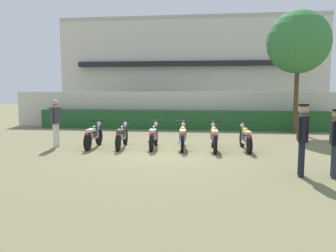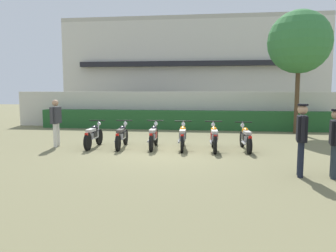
{
  "view_description": "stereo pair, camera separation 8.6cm",
  "coord_description": "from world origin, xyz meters",
  "px_view_note": "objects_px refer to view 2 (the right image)",
  "views": [
    {
      "loc": [
        1.43,
        -10.72,
        2.12
      ],
      "look_at": [
        0.0,
        0.92,
        0.78
      ],
      "focal_mm": 35.29,
      "sensor_mm": 36.0,
      "label": 1
    },
    {
      "loc": [
        1.52,
        -10.71,
        2.12
      ],
      "look_at": [
        0.0,
        0.92,
        0.78
      ],
      "focal_mm": 35.29,
      "sensor_mm": 36.0,
      "label": 2
    }
  ],
  "objects_px": {
    "parked_car": "(141,107)",
    "motorcycle_in_row_3": "(183,136)",
    "tree_near_inspector": "(299,42)",
    "motorcycle_in_row_4": "(214,137)",
    "inspector_person": "(56,119)",
    "motorcycle_in_row_2": "(154,136)",
    "motorcycle_in_row_0": "(93,135)",
    "motorcycle_in_row_5": "(246,138)",
    "officer_1": "(335,138)",
    "officer_0": "(302,133)",
    "motorcycle_in_row_1": "(122,135)"
  },
  "relations": [
    {
      "from": "motorcycle_in_row_5",
      "to": "inspector_person",
      "type": "distance_m",
      "value": 6.8
    },
    {
      "from": "motorcycle_in_row_0",
      "to": "officer_0",
      "type": "xyz_separation_m",
      "value": [
        6.33,
        -3.14,
        0.6
      ]
    },
    {
      "from": "tree_near_inspector",
      "to": "parked_car",
      "type": "bearing_deg",
      "value": 150.21
    },
    {
      "from": "parked_car",
      "to": "motorcycle_in_row_5",
      "type": "xyz_separation_m",
      "value": [
        5.72,
        -9.6,
        -0.5
      ]
    },
    {
      "from": "motorcycle_in_row_1",
      "to": "motorcycle_in_row_4",
      "type": "height_order",
      "value": "motorcycle_in_row_4"
    },
    {
      "from": "motorcycle_in_row_1",
      "to": "officer_0",
      "type": "bearing_deg",
      "value": -125.18
    },
    {
      "from": "motorcycle_in_row_3",
      "to": "inspector_person",
      "type": "bearing_deg",
      "value": 87.82
    },
    {
      "from": "motorcycle_in_row_3",
      "to": "officer_1",
      "type": "xyz_separation_m",
      "value": [
        3.87,
        -3.27,
        0.52
      ]
    },
    {
      "from": "officer_0",
      "to": "motorcycle_in_row_5",
      "type": "bearing_deg",
      "value": -63.94
    },
    {
      "from": "parked_car",
      "to": "motorcycle_in_row_0",
      "type": "height_order",
      "value": "parked_car"
    },
    {
      "from": "motorcycle_in_row_2",
      "to": "motorcycle_in_row_0",
      "type": "bearing_deg",
      "value": 90.4
    },
    {
      "from": "inspector_person",
      "to": "officer_0",
      "type": "height_order",
      "value": "officer_0"
    },
    {
      "from": "tree_near_inspector",
      "to": "officer_1",
      "type": "height_order",
      "value": "tree_near_inspector"
    },
    {
      "from": "motorcycle_in_row_4",
      "to": "motorcycle_in_row_5",
      "type": "xyz_separation_m",
      "value": [
        1.07,
        0.16,
        -0.02
      ]
    },
    {
      "from": "tree_near_inspector",
      "to": "inspector_person",
      "type": "relative_size",
      "value": 3.32
    },
    {
      "from": "motorcycle_in_row_0",
      "to": "motorcycle_in_row_3",
      "type": "xyz_separation_m",
      "value": [
        3.21,
        0.09,
        0.0
      ]
    },
    {
      "from": "motorcycle_in_row_1",
      "to": "inspector_person",
      "type": "relative_size",
      "value": 1.12
    },
    {
      "from": "parked_car",
      "to": "motorcycle_in_row_0",
      "type": "bearing_deg",
      "value": -93.45
    },
    {
      "from": "officer_0",
      "to": "officer_1",
      "type": "distance_m",
      "value": 0.75
    },
    {
      "from": "parked_car",
      "to": "tree_near_inspector",
      "type": "height_order",
      "value": "tree_near_inspector"
    },
    {
      "from": "tree_near_inspector",
      "to": "inspector_person",
      "type": "height_order",
      "value": "tree_near_inspector"
    },
    {
      "from": "motorcycle_in_row_5",
      "to": "motorcycle_in_row_2",
      "type": "bearing_deg",
      "value": 85.64
    },
    {
      "from": "motorcycle_in_row_2",
      "to": "inspector_person",
      "type": "relative_size",
      "value": 1.1
    },
    {
      "from": "motorcycle_in_row_2",
      "to": "motorcycle_in_row_4",
      "type": "relative_size",
      "value": 1.0
    },
    {
      "from": "motorcycle_in_row_5",
      "to": "officer_1",
      "type": "height_order",
      "value": "officer_1"
    },
    {
      "from": "motorcycle_in_row_2",
      "to": "motorcycle_in_row_1",
      "type": "bearing_deg",
      "value": 88.76
    },
    {
      "from": "parked_car",
      "to": "motorcycle_in_row_2",
      "type": "relative_size",
      "value": 2.48
    },
    {
      "from": "tree_near_inspector",
      "to": "motorcycle_in_row_0",
      "type": "bearing_deg",
      "value": -149.23
    },
    {
      "from": "motorcycle_in_row_5",
      "to": "officer_0",
      "type": "xyz_separation_m",
      "value": [
        0.97,
        -3.26,
        0.61
      ]
    },
    {
      "from": "parked_car",
      "to": "motorcycle_in_row_5",
      "type": "relative_size",
      "value": 2.44
    },
    {
      "from": "motorcycle_in_row_4",
      "to": "officer_1",
      "type": "bearing_deg",
      "value": -141.28
    },
    {
      "from": "motorcycle_in_row_4",
      "to": "officer_1",
      "type": "height_order",
      "value": "officer_1"
    },
    {
      "from": "motorcycle_in_row_1",
      "to": "motorcycle_in_row_5",
      "type": "relative_size",
      "value": 1.0
    },
    {
      "from": "motorcycle_in_row_1",
      "to": "motorcycle_in_row_2",
      "type": "height_order",
      "value": "motorcycle_in_row_2"
    },
    {
      "from": "motorcycle_in_row_5",
      "to": "officer_1",
      "type": "relative_size",
      "value": 1.17
    },
    {
      "from": "tree_near_inspector",
      "to": "motorcycle_in_row_4",
      "type": "relative_size",
      "value": 3.01
    },
    {
      "from": "tree_near_inspector",
      "to": "motorcycle_in_row_4",
      "type": "xyz_separation_m",
      "value": [
        -3.87,
        -4.89,
        -3.76
      ]
    },
    {
      "from": "parked_car",
      "to": "motorcycle_in_row_4",
      "type": "height_order",
      "value": "parked_car"
    },
    {
      "from": "motorcycle_in_row_1",
      "to": "motorcycle_in_row_4",
      "type": "bearing_deg",
      "value": -96.11
    },
    {
      "from": "parked_car",
      "to": "motorcycle_in_row_3",
      "type": "distance_m",
      "value": 10.29
    },
    {
      "from": "motorcycle_in_row_5",
      "to": "inspector_person",
      "type": "relative_size",
      "value": 1.12
    },
    {
      "from": "motorcycle_in_row_0",
      "to": "motorcycle_in_row_5",
      "type": "xyz_separation_m",
      "value": [
        5.36,
        0.12,
        -0.01
      ]
    },
    {
      "from": "motorcycle_in_row_2",
      "to": "motorcycle_in_row_5",
      "type": "bearing_deg",
      "value": -92.38
    },
    {
      "from": "motorcycle_in_row_0",
      "to": "motorcycle_in_row_3",
      "type": "relative_size",
      "value": 0.95
    },
    {
      "from": "motorcycle_in_row_4",
      "to": "officer_0",
      "type": "relative_size",
      "value": 1.08
    },
    {
      "from": "parked_car",
      "to": "motorcycle_in_row_3",
      "type": "xyz_separation_m",
      "value": [
        3.56,
        -9.64,
        -0.49
      ]
    },
    {
      "from": "parked_car",
      "to": "officer_1",
      "type": "bearing_deg",
      "value": -65.62
    },
    {
      "from": "parked_car",
      "to": "tree_near_inspector",
      "type": "relative_size",
      "value": 0.82
    },
    {
      "from": "motorcycle_in_row_4",
      "to": "inspector_person",
      "type": "height_order",
      "value": "inspector_person"
    },
    {
      "from": "motorcycle_in_row_1",
      "to": "officer_0",
      "type": "height_order",
      "value": "officer_0"
    }
  ]
}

